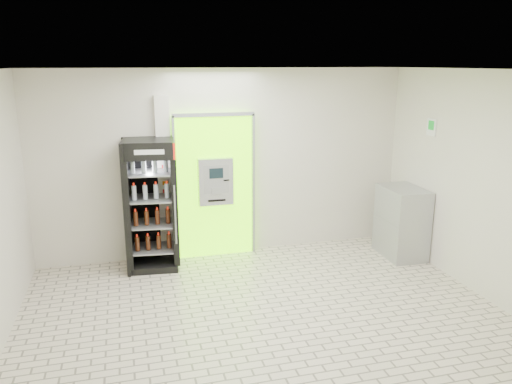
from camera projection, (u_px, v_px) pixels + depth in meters
name	position (u px, v px, depth m)	size (l,w,h in m)	color
ground	(269.00, 323.00, 6.07)	(6.00, 6.00, 0.00)	beige
room_shell	(270.00, 176.00, 5.61)	(6.00, 6.00, 6.00)	silver
atm_assembly	(215.00, 185.00, 7.98)	(1.30, 0.24, 2.33)	#73FF00
pillar	(165.00, 180.00, 7.79)	(0.22, 0.11, 2.60)	silver
beverage_cooler	(151.00, 207.00, 7.55)	(0.82, 0.76, 1.99)	black
steel_cabinet	(402.00, 222.00, 8.08)	(0.60, 0.87, 1.14)	#9EA0A5
exit_sign	(432.00, 127.00, 7.59)	(0.02, 0.22, 0.26)	white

